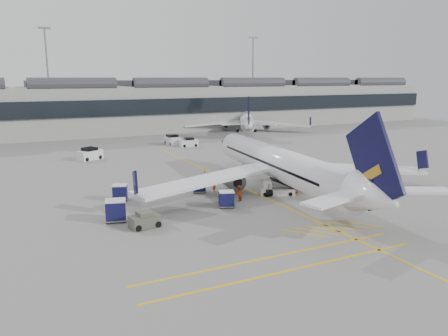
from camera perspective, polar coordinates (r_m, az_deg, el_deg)
name	(u,v)px	position (r m, az deg, el deg)	size (l,w,h in m)	color
ground	(197,221)	(40.72, -3.56, -6.99)	(220.00, 220.00, 0.00)	gray
terminal	(79,108)	(108.82, -18.46, 7.48)	(200.00, 20.45, 12.40)	#9E9E99
light_masts	(62,72)	(122.38, -20.44, 11.68)	(113.00, 0.60, 25.45)	slate
apron_markings	(241,186)	(53.53, 2.22, -2.39)	(0.25, 60.00, 0.01)	gold
airliner_main	(282,165)	(51.19, 7.55, 0.38)	(35.74, 39.23, 10.44)	white
airliner_far	(246,120)	(108.69, 2.93, 6.23)	(28.52, 31.46, 9.15)	white
belt_loader	(276,190)	(49.92, 6.78, -2.84)	(4.86, 3.07, 1.94)	beige
baggage_cart_a	(226,199)	(44.75, 0.31, -4.02)	(1.95, 1.77, 1.70)	gray
baggage_cart_b	(199,185)	(50.56, -3.26, -2.25)	(1.82, 1.64, 1.60)	gray
baggage_cart_c	(120,192)	(48.65, -13.43, -3.05)	(1.98, 1.81, 1.71)	gray
baggage_cart_d	(116,210)	(41.60, -13.96, -5.33)	(2.28, 2.03, 2.05)	gray
ramp_agent_a	(214,185)	(50.64, -1.27, -2.26)	(0.59, 0.39, 1.63)	#F5570C
ramp_agent_b	(239,193)	(47.01, 1.92, -3.32)	(0.83, 0.65, 1.71)	red
pushback_tug	(145,220)	(39.59, -10.30, -6.73)	(2.78, 1.93, 1.45)	#505347
safety_cone_nose	(205,171)	(61.24, -2.55, -0.37)	(0.33, 0.33, 0.46)	#F24C0A
safety_cone_engine	(298,191)	(51.06, 9.64, -2.98)	(0.34, 0.34, 0.48)	#F24C0A
service_van_left	(90,154)	(73.89, -17.13, 1.73)	(4.38, 3.62, 2.02)	silver
service_van_mid	(172,140)	(87.26, -6.77, 3.65)	(2.21, 4.11, 2.06)	silver
service_van_right	(189,143)	(84.50, -4.61, 3.34)	(3.53, 1.97, 1.75)	silver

